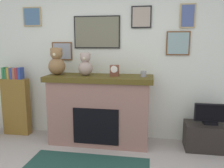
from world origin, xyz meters
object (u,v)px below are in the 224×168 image
(fireplace, at_px, (100,109))
(bookshelf, at_px, (16,103))
(tv_stand, at_px, (209,137))
(mantel_clock, at_px, (114,71))
(teddy_bear_grey, at_px, (57,63))
(television, at_px, (211,115))
(teddy_bear_cream, at_px, (85,65))
(candle_jar, at_px, (143,74))

(fireplace, relative_size, bookshelf, 1.41)
(tv_stand, relative_size, mantel_clock, 4.19)
(teddy_bear_grey, bearing_deg, television, 0.16)
(fireplace, height_order, tv_stand, fireplace)
(bookshelf, xyz_separation_m, teddy_bear_cream, (1.32, -0.11, 0.71))
(fireplace, distance_m, teddy_bear_grey, 1.02)
(television, relative_size, candle_jar, 5.31)
(candle_jar, bearing_deg, bookshelf, 177.24)
(fireplace, bearing_deg, teddy_bear_grey, -178.50)
(candle_jar, height_order, mantel_clock, mantel_clock)
(mantel_clock, height_order, teddy_bear_cream, teddy_bear_cream)
(bookshelf, bearing_deg, mantel_clock, -3.50)
(bookshelf, bearing_deg, fireplace, -3.34)
(fireplace, relative_size, tv_stand, 2.34)
(tv_stand, relative_size, teddy_bear_cream, 1.97)
(teddy_bear_cream, bearing_deg, bookshelf, 175.32)
(teddy_bear_grey, bearing_deg, tv_stand, 0.19)
(tv_stand, bearing_deg, bookshelf, 178.23)
(bookshelf, distance_m, tv_stand, 3.26)
(teddy_bear_cream, bearing_deg, tv_stand, 0.23)
(tv_stand, xyz_separation_m, teddy_bear_cream, (-1.93, -0.01, 1.06))
(fireplace, height_order, teddy_bear_cream, teddy_bear_cream)
(teddy_bear_grey, xyz_separation_m, teddy_bear_cream, (0.48, 0.00, -0.03))
(teddy_bear_grey, bearing_deg, teddy_bear_cream, 0.01)
(tv_stand, xyz_separation_m, mantel_clock, (-1.46, -0.01, 0.99))
(candle_jar, bearing_deg, tv_stand, 0.41)
(mantel_clock, bearing_deg, bookshelf, 176.50)
(bookshelf, xyz_separation_m, teddy_bear_grey, (0.84, -0.11, 0.74))
(teddy_bear_grey, bearing_deg, fireplace, 1.50)
(bookshelf, relative_size, candle_jar, 13.33)
(television, distance_m, candle_jar, 1.18)
(tv_stand, distance_m, television, 0.35)
(teddy_bear_cream, bearing_deg, fireplace, 4.72)
(mantel_clock, bearing_deg, television, 0.30)
(television, height_order, candle_jar, candle_jar)
(teddy_bear_grey, bearing_deg, candle_jar, 0.02)
(television, xyz_separation_m, teddy_bear_grey, (-2.40, -0.01, 0.75))
(bookshelf, height_order, tv_stand, bookshelf)
(teddy_bear_cream, bearing_deg, television, 0.19)
(television, bearing_deg, mantel_clock, -179.70)
(bookshelf, distance_m, mantel_clock, 1.89)
(bookshelf, bearing_deg, teddy_bear_grey, -7.33)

